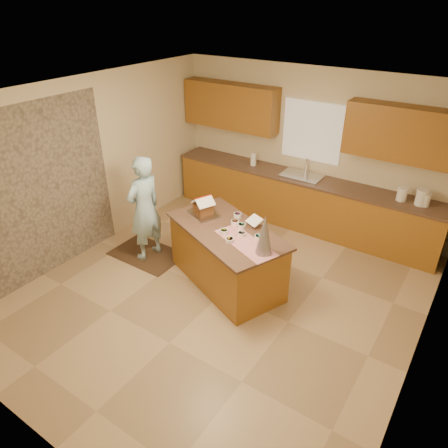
% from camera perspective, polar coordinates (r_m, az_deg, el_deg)
% --- Properties ---
extents(floor, '(5.50, 5.50, 0.00)m').
position_cam_1_polar(floor, '(5.94, -0.28, -9.50)').
color(floor, tan).
rests_on(floor, ground).
extents(ceiling, '(5.50, 5.50, 0.00)m').
position_cam_1_polar(ceiling, '(4.74, -0.36, 16.84)').
color(ceiling, silver).
rests_on(ceiling, floor).
extents(wall_back, '(5.50, 5.50, 0.00)m').
position_cam_1_polar(wall_back, '(7.46, 11.84, 10.16)').
color(wall_back, beige).
rests_on(wall_back, floor).
extents(wall_front, '(5.50, 5.50, 0.00)m').
position_cam_1_polar(wall_front, '(3.69, -25.98, -14.49)').
color(wall_front, beige).
rests_on(wall_front, floor).
extents(wall_left, '(5.50, 5.50, 0.00)m').
position_cam_1_polar(wall_left, '(6.81, -18.15, 7.43)').
color(wall_left, beige).
rests_on(wall_left, floor).
extents(wall_right, '(5.50, 5.50, 0.00)m').
position_cam_1_polar(wall_right, '(4.50, 27.19, -6.23)').
color(wall_right, beige).
rests_on(wall_right, floor).
extents(stone_accent, '(0.00, 2.50, 2.50)m').
position_cam_1_polar(stone_accent, '(6.41, -23.32, 4.14)').
color(stone_accent, gray).
rests_on(stone_accent, wall_left).
extents(window_curtain, '(1.05, 0.03, 1.00)m').
position_cam_1_polar(window_curtain, '(7.34, 11.99, 12.30)').
color(window_curtain, white).
rests_on(window_curtain, wall_back).
extents(back_counter_base, '(4.80, 0.60, 0.88)m').
position_cam_1_polar(back_counter_base, '(7.55, 10.24, 3.04)').
color(back_counter_base, '#92591E').
rests_on(back_counter_base, floor).
extents(back_counter_top, '(4.85, 0.63, 0.04)m').
position_cam_1_polar(back_counter_top, '(7.36, 10.55, 6.25)').
color(back_counter_top, brown).
rests_on(back_counter_top, back_counter_base).
extents(upper_cabinet_left, '(1.85, 0.35, 0.80)m').
position_cam_1_polar(upper_cabinet_left, '(7.84, 0.91, 15.88)').
color(upper_cabinet_left, brown).
rests_on(upper_cabinet_left, wall_back).
extents(upper_cabinet_right, '(1.85, 0.35, 0.80)m').
position_cam_1_polar(upper_cabinet_right, '(6.73, 24.05, 11.11)').
color(upper_cabinet_right, brown).
rests_on(upper_cabinet_right, wall_back).
extents(sink, '(0.70, 0.45, 0.12)m').
position_cam_1_polar(sink, '(7.36, 10.54, 6.18)').
color(sink, silver).
rests_on(sink, back_counter_top).
extents(faucet, '(0.03, 0.03, 0.28)m').
position_cam_1_polar(faucet, '(7.45, 11.24, 7.82)').
color(faucet, silver).
rests_on(faucet, back_counter_top).
extents(island_base, '(1.92, 1.45, 0.84)m').
position_cam_1_polar(island_base, '(5.93, 0.34, -4.55)').
color(island_base, '#92591E').
rests_on(island_base, floor).
extents(island_top, '(2.02, 1.55, 0.04)m').
position_cam_1_polar(island_top, '(5.69, 0.36, -0.86)').
color(island_top, brown).
rests_on(island_top, island_base).
extents(table_runner, '(1.02, 0.68, 0.01)m').
position_cam_1_polar(table_runner, '(5.38, 2.93, -2.58)').
color(table_runner, '#A90C22').
rests_on(table_runner, island_top).
extents(baking_tray, '(0.53, 0.47, 0.02)m').
position_cam_1_polar(baking_tray, '(6.04, -2.82, 1.36)').
color(baking_tray, silver).
rests_on(baking_tray, island_top).
extents(cookbook, '(0.26, 0.23, 0.09)m').
position_cam_1_polar(cookbook, '(5.73, 4.19, 0.47)').
color(cookbook, white).
rests_on(cookbook, island_top).
extents(tinsel_tree, '(0.28, 0.28, 0.53)m').
position_cam_1_polar(tinsel_tree, '(5.06, 5.56, -1.48)').
color(tinsel_tree, silver).
rests_on(tinsel_tree, island_top).
extents(rug, '(1.13, 0.74, 0.01)m').
position_cam_1_polar(rug, '(6.86, -10.50, -4.07)').
color(rug, black).
rests_on(rug, floor).
extents(boy, '(0.45, 0.64, 1.67)m').
position_cam_1_polar(boy, '(6.41, -10.85, 2.07)').
color(boy, '#9DC7DF').
rests_on(boy, rug).
extents(canister_a, '(0.15, 0.15, 0.21)m').
position_cam_1_polar(canister_a, '(6.90, 23.23, 3.79)').
color(canister_a, white).
rests_on(canister_a, back_counter_top).
extents(canister_b, '(0.17, 0.17, 0.25)m').
position_cam_1_polar(canister_b, '(6.86, 25.47, 3.31)').
color(canister_b, white).
rests_on(canister_b, back_counter_top).
extents(canister_c, '(0.13, 0.13, 0.19)m').
position_cam_1_polar(canister_c, '(6.86, 25.89, 2.97)').
color(canister_c, white).
rests_on(canister_c, back_counter_top).
extents(paper_towel, '(0.10, 0.10, 0.23)m').
position_cam_1_polar(paper_towel, '(7.70, 4.05, 8.82)').
color(paper_towel, white).
rests_on(paper_towel, back_counter_top).
extents(gingerbread_house, '(0.34, 0.35, 0.27)m').
position_cam_1_polar(gingerbread_house, '(5.99, -2.84, 2.32)').
color(gingerbread_house, brown).
rests_on(gingerbread_house, baking_tray).
extents(candy_bowls, '(0.67, 0.75, 0.05)m').
position_cam_1_polar(candy_bowls, '(5.63, 1.97, -0.71)').
color(candy_bowls, '#29B56C').
rests_on(candy_bowls, island_top).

